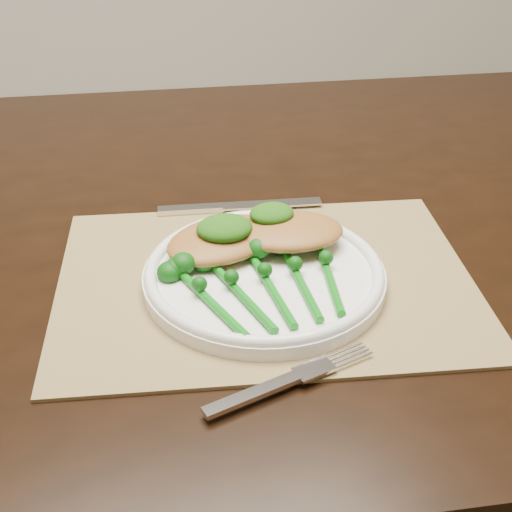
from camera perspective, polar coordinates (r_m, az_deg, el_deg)
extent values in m
cube|color=black|center=(0.87, -3.19, 2.35)|extent=(1.68, 1.04, 0.04)
cube|color=olive|center=(0.73, 0.77, -1.98)|extent=(0.46, 0.36, 0.00)
cylinder|color=white|center=(0.72, 0.65, -1.69)|extent=(0.24, 0.24, 0.01)
torus|color=white|center=(0.71, 0.66, -1.13)|extent=(0.24, 0.24, 0.01)
cube|color=silver|center=(0.85, -5.23, 3.75)|extent=(0.08, 0.02, 0.01)
cube|color=silver|center=(0.86, 1.27, 4.20)|extent=(0.12, 0.03, 0.00)
cube|color=silver|center=(0.59, -0.23, -11.00)|extent=(0.09, 0.04, 0.00)
ellipsoid|color=#A3692F|center=(0.74, -2.71, 1.33)|extent=(0.15, 0.13, 0.02)
ellipsoid|color=#A3692F|center=(0.75, 2.57, 2.01)|extent=(0.13, 0.10, 0.02)
ellipsoid|color=#144109|center=(0.73, -2.54, 2.24)|extent=(0.06, 0.05, 0.02)
ellipsoid|color=#144109|center=(0.75, 1.26, 3.42)|extent=(0.05, 0.04, 0.02)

